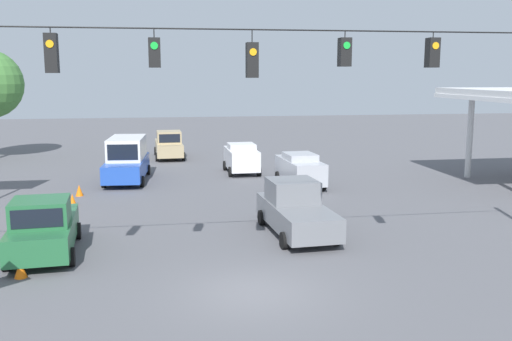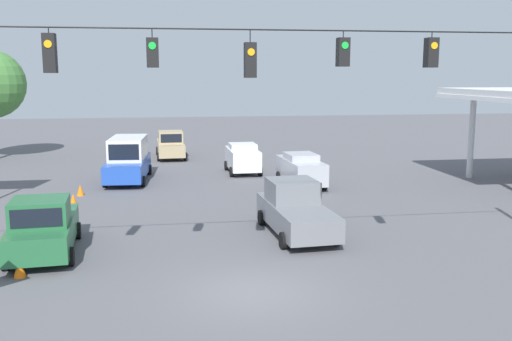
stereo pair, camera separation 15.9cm
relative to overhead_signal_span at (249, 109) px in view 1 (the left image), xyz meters
name	(u,v)px [view 1 (the left image)]	position (x,y,z in m)	size (l,w,h in m)	color
ground_plane	(253,292)	(-0.09, 0.13, -5.38)	(140.00, 140.00, 0.00)	#56565B
overhead_signal_span	(249,109)	(0.00, 0.00, 0.00)	(23.08, 0.38, 8.10)	slate
sedan_silver_oncoming_far	(300,169)	(-5.26, -15.45, -4.39)	(2.23, 4.68, 1.90)	#A8AAB2
pickup_truck_green_parked_shoulder	(43,228)	(6.70, -4.59, -4.41)	(2.55, 5.22, 2.12)	#236038
pickup_truck_tan_withflow_deep	(169,145)	(2.02, -27.85, -4.41)	(2.30, 5.37, 2.12)	tan
sedan_white_oncoming_deep	(241,158)	(-2.55, -20.28, -4.38)	(2.11, 3.97, 1.93)	silver
pickup_truck_grey_crossing_near	(296,210)	(-2.77, -5.85, -4.41)	(2.53, 5.52, 2.12)	slate
box_truck_blue_withflow_far	(127,159)	(4.62, -18.80, -4.08)	(2.66, 6.30, 2.61)	#234CB2
traffic_cone_nearest	(20,269)	(6.98, -2.27, -5.09)	(0.40, 0.40, 0.60)	orange
traffic_cone_second	(41,245)	(6.86, -4.81, -5.09)	(0.40, 0.40, 0.60)	orange
traffic_cone_third	(47,229)	(7.05, -6.99, -5.09)	(0.40, 0.40, 0.60)	orange
traffic_cone_fourth	(59,214)	(7.04, -9.49, -5.09)	(0.40, 0.40, 0.60)	orange
traffic_cone_fifth	(72,200)	(6.87, -12.30, -5.09)	(0.40, 0.40, 0.60)	orange
traffic_cone_farthest	(79,190)	(6.88, -14.68, -5.09)	(0.40, 0.40, 0.60)	orange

